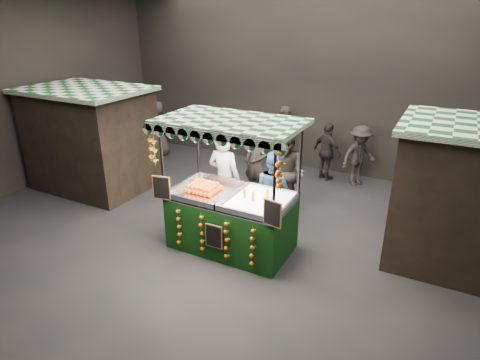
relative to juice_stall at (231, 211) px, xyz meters
The scene contains 13 objects.
ground 0.85m from the juice_stall, 168.37° to the left, with size 12.00×12.00×0.00m, color black.
market_hall 2.60m from the juice_stall, 168.37° to the left, with size 12.10×10.10×5.05m.
neighbour_stall_left 4.83m from the juice_stall, 167.27° to the left, with size 3.00×2.20×2.60m.
juice_stall is the anchor object (origin of this frame).
vendor_grey 1.14m from the juice_stall, 126.14° to the left, with size 0.74×0.49×2.04m.
vendor_blue 1.22m from the juice_stall, 72.34° to the left, with size 1.02×0.92×1.71m.
shopper_0 2.43m from the juice_stall, 104.30° to the left, with size 0.73×0.55×1.81m.
shopper_1 1.96m from the juice_stall, 79.99° to the left, with size 1.02×0.85×1.91m.
shopper_2 4.39m from the juice_stall, 82.45° to the left, with size 1.01×0.78×1.60m.
shopper_3 4.62m from the juice_stall, 72.04° to the left, with size 1.13×1.19×1.62m.
shopper_4 6.14m from the juice_stall, 141.10° to the left, with size 1.02×0.89×1.76m.
shopper_5 4.97m from the juice_stall, 37.13° to the left, with size 1.02×1.76×1.81m.
shopper_6 4.64m from the juice_stall, 100.22° to the left, with size 0.50×0.72×1.87m.
Camera 1 is at (3.65, -6.09, 4.29)m, focal length 30.44 mm.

